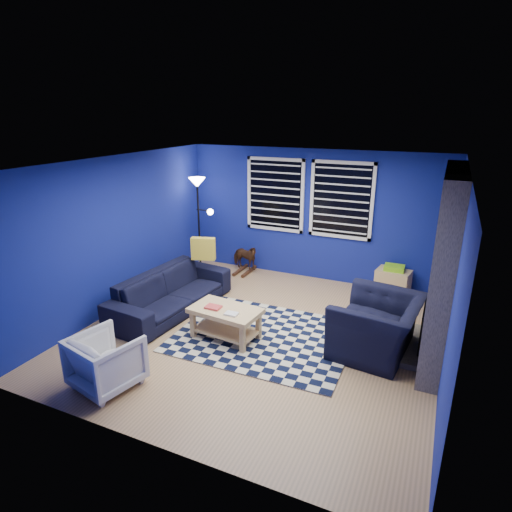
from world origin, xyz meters
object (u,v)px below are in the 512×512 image
Objects in this scene: sofa at (171,292)px; armchair_bent at (106,361)px; tv at (453,228)px; coffee_table at (225,317)px; rocking_horse at (244,257)px; cabinet at (393,282)px; armchair_big at (377,326)px; floor_lamp at (198,196)px.

armchair_bent is (0.48, -2.02, 0.00)m from sofa.
tv is 0.44× the size of sofa.
tv is 3.82m from coffee_table.
cabinet is (2.91, 0.06, -0.08)m from rocking_horse.
rocking_horse reaches higher than cabinet.
armchair_big reaches higher than armchair_bent.
sofa is 3.89m from cabinet.
sofa is at bearing -63.63° from armchair_bent.
sofa is 3.09× the size of armchair_bent.
armchair_bent is (-3.59, -3.91, -1.07)m from tv.
floor_lamp is (-3.75, -0.37, 1.33)m from cabinet.
floor_lamp is (-3.79, 1.70, 1.18)m from armchair_big.
sofa is 2.15× the size of coffee_table.
floor_lamp is at bearing 20.98° from sofa.
armchair_big reaches higher than sofa.
cabinet reaches higher than coffee_table.
sofa is at bearing 160.34° from coffee_table.
armchair_bent reaches higher than cabinet.
cabinet is (2.00, 2.59, -0.09)m from coffee_table.
coffee_table is at bearing -51.82° from floor_lamp.
rocking_horse is 0.32× the size of floor_lamp.
armchair_big reaches higher than rocking_horse.
cabinet is (3.25, 2.14, -0.08)m from sofa.
sofa is 1.32m from coffee_table.
sofa is 3.62× the size of cabinet.
floor_lamp reaches higher than tv.
armchair_big is 3.51m from armchair_bent.
armchair_big is 0.63× the size of floor_lamp.
coffee_table is at bearing -118.38° from cabinet.
tv reaches higher than cabinet.
armchair_big is at bearing -115.15° from rocking_horse.
armchair_big is at bearing 14.37° from coffee_table.
armchair_big is at bearing -24.13° from floor_lamp.
armchair_big is at bearing -130.30° from armchair_bent.
tv is at bearing 1.48° from floor_lamp.
sofa is 1.87× the size of armchair_big.
coffee_table is (1.25, -0.45, 0.01)m from sofa.
floor_lamp reaches higher than armchair_big.
armchair_bent is at bearing -168.97° from rocking_horse.
cabinet is at bearing -51.30° from sofa.
sofa is at bearing -137.26° from cabinet.
armchair_bent is at bearing -115.96° from coffee_table.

